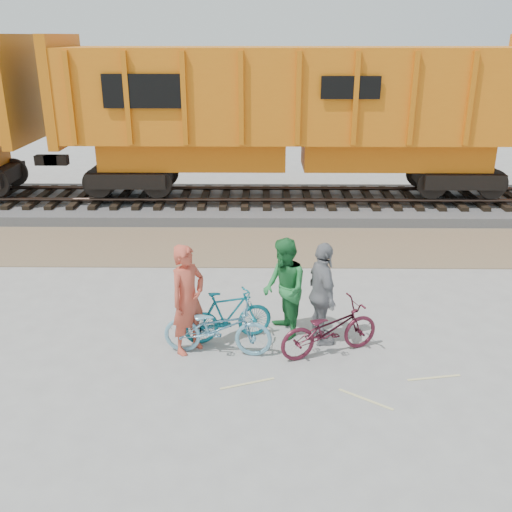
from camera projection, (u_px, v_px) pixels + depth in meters
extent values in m
plane|color=#9E9E99|center=(307.00, 357.00, 9.74)|extent=(120.00, 120.00, 0.00)
cube|color=#856F53|center=(292.00, 246.00, 14.87)|extent=(120.00, 3.00, 0.02)
cube|color=slate|center=(287.00, 204.00, 18.08)|extent=(120.00, 4.00, 0.30)
cube|color=black|center=(82.00, 197.00, 18.07)|extent=(0.22, 2.60, 0.12)
cube|color=black|center=(287.00, 198.00, 18.00)|extent=(0.22, 2.60, 0.12)
cube|color=black|center=(493.00, 198.00, 17.94)|extent=(0.22, 2.60, 0.12)
cylinder|color=#382821|center=(288.00, 200.00, 17.29)|extent=(120.00, 0.12, 0.12)
cylinder|color=#382821|center=(286.00, 188.00, 18.63)|extent=(120.00, 0.12, 0.12)
cube|color=#BF600B|center=(21.00, 90.00, 16.90)|extent=(0.30, 3.06, 3.10)
cube|color=black|center=(293.00, 180.00, 17.79)|extent=(11.20, 2.20, 0.80)
cube|color=#D16B0E|center=(294.00, 153.00, 17.49)|extent=(11.76, 1.65, 0.90)
cube|color=#D16B0E|center=(295.00, 94.00, 16.85)|extent=(14.00, 3.00, 2.60)
cube|color=#BF600B|center=(64.00, 90.00, 16.89)|extent=(0.30, 3.06, 3.10)
cube|color=black|center=(143.00, 91.00, 15.35)|extent=(2.20, 0.04, 0.90)
imported|color=#6DAAC5|center=(218.00, 328.00, 9.71)|extent=(1.92, 0.83, 0.98)
imported|color=#0F687B|center=(228.00, 316.00, 10.15)|extent=(1.67, 0.94, 0.97)
imported|color=#4E1625|center=(329.00, 329.00, 9.71)|extent=(1.91, 1.25, 0.95)
imported|color=#C14A35|center=(188.00, 299.00, 9.64)|extent=(0.81, 0.84, 1.94)
imported|color=#247939|center=(284.00, 289.00, 10.16)|extent=(0.92, 1.06, 1.85)
imported|color=gray|center=(322.00, 294.00, 9.91)|extent=(0.69, 1.17, 1.88)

